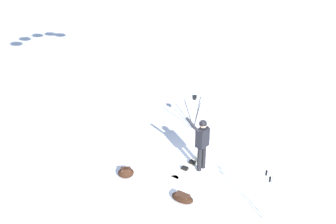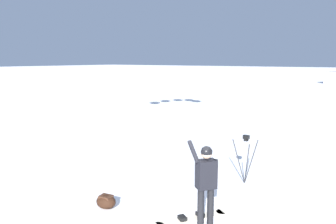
{
  "view_description": "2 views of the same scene",
  "coord_description": "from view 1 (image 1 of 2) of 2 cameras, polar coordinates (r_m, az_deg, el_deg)",
  "views": [
    {
      "loc": [
        -9.9,
        0.03,
        6.6
      ],
      "look_at": [
        0.51,
        0.72,
        1.79
      ],
      "focal_mm": 39.77,
      "sensor_mm": 36.0,
      "label": 1
    },
    {
      "loc": [
        -5.56,
        -3.4,
        3.46
      ],
      "look_at": [
        0.77,
        1.04,
        2.21
      ],
      "focal_mm": 34.98,
      "sensor_mm": 36.0,
      "label": 2
    }
  ],
  "objects": [
    {
      "name": "snowboard",
      "position": [
        12.08,
        3.16,
        -8.27
      ],
      "size": [
        1.61,
        1.11,
        0.1
      ],
      "color": "beige",
      "rests_on": "ground_plane"
    },
    {
      "name": "gear_bag_small",
      "position": [
        11.56,
        -6.46,
        -9.2
      ],
      "size": [
        0.45,
        0.54,
        0.32
      ],
      "color": "black",
      "rests_on": "ground_plane"
    },
    {
      "name": "gear_bag_large",
      "position": [
        10.58,
        2.24,
        -12.98
      ],
      "size": [
        0.63,
        0.74,
        0.25
      ],
      "color": "black",
      "rests_on": "ground_plane"
    },
    {
      "name": "ski_poles",
      "position": [
        10.03,
        14.86,
        -11.23
      ],
      "size": [
        0.34,
        0.21,
        1.28
      ],
      "color": "gray",
      "rests_on": "ground_plane"
    },
    {
      "name": "snowboarder",
      "position": [
        11.47,
        5.25,
        -4.24
      ],
      "size": [
        0.48,
        0.78,
        1.75
      ],
      "color": "black",
      "rests_on": "ground_plane"
    },
    {
      "name": "camera_tripod",
      "position": [
        13.97,
        4.07,
        1.01
      ],
      "size": [
        0.63,
        0.64,
        1.39
      ],
      "color": "#262628",
      "rests_on": "ground_plane"
    },
    {
      "name": "ground_plane",
      "position": [
        11.9,
        3.32,
        -8.98
      ],
      "size": [
        300.0,
        300.0,
        0.0
      ],
      "primitive_type": "plane",
      "color": "white"
    }
  ]
}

